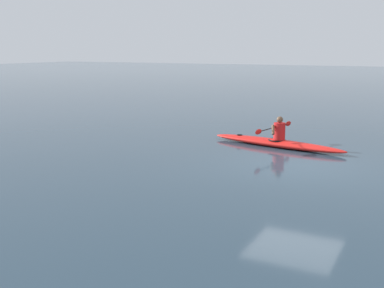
% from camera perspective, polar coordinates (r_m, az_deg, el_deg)
% --- Properties ---
extents(ground_plane, '(160.00, 160.00, 0.00)m').
position_cam_1_polar(ground_plane, '(13.63, 12.62, -2.57)').
color(ground_plane, '#283D4C').
extents(kayak, '(4.87, 1.50, 0.26)m').
position_cam_1_polar(kayak, '(16.07, 10.15, 0.13)').
color(kayak, red).
rests_on(kayak, ground).
extents(kayaker, '(0.63, 2.46, 0.78)m').
position_cam_1_polar(kayaker, '(15.95, 10.46, 1.69)').
color(kayaker, red).
rests_on(kayaker, kayak).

